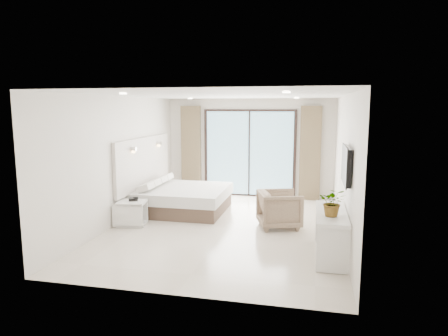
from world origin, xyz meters
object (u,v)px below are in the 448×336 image
at_px(nightstand, 132,213).
at_px(armchair, 279,207).
at_px(bed, 183,199).
at_px(console_desk, 331,224).

relative_size(nightstand, armchair, 0.76).
xyz_separation_m(bed, nightstand, (-0.67, -1.36, -0.04)).
xyz_separation_m(bed, armchair, (2.37, -0.81, 0.12)).
bearing_deg(bed, console_desk, -34.48).
distance_m(nightstand, armchair, 3.08).
height_order(nightstand, console_desk, console_desk).
distance_m(bed, console_desk, 4.05).
bearing_deg(bed, nightstand, -116.11).
distance_m(nightstand, console_desk, 4.11).
bearing_deg(console_desk, nightstand, 166.94).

